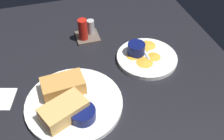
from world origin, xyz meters
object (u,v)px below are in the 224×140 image
at_px(spoon_by_gravy_ramekin, 143,48).
at_px(sandwich_half_far, 64,111).
at_px(plate_sandwich_main, 74,103).
at_px(condiment_caddy, 86,31).
at_px(sandwich_half_near, 63,86).
at_px(plate_chips_companion, 147,58).
at_px(ramekin_light_gravy, 136,48).
at_px(ramekin_dark_sauce, 83,114).
at_px(spoon_by_dark_ramekin, 70,106).

bearing_deg(spoon_by_gravy_ramekin, sandwich_half_far, -145.34).
relative_size(plate_sandwich_main, condiment_caddy, 3.14).
height_order(sandwich_half_near, spoon_by_gravy_ramekin, sandwich_half_near).
relative_size(sandwich_half_near, plate_chips_companion, 0.63).
distance_m(sandwich_half_near, ramekin_light_gravy, 0.30).
relative_size(ramekin_dark_sauce, condiment_caddy, 0.79).
bearing_deg(spoon_by_gravy_ramekin, condiment_caddy, 142.71).
relative_size(plate_sandwich_main, ramekin_light_gravy, 4.72).
bearing_deg(plate_chips_companion, condiment_caddy, 134.20).
bearing_deg(sandwich_half_far, plate_chips_companion, 28.89).
relative_size(plate_chips_companion, spoon_by_gravy_ramekin, 2.22).
bearing_deg(ramekin_dark_sauce, ramekin_light_gravy, 43.06).
height_order(sandwich_half_near, ramekin_light_gravy, sandwich_half_near).
height_order(plate_sandwich_main, plate_chips_companion, same).
relative_size(plate_sandwich_main, sandwich_half_near, 2.17).
bearing_deg(ramekin_light_gravy, sandwich_half_far, -144.75).
bearing_deg(plate_sandwich_main, spoon_by_gravy_ramekin, 31.80).
relative_size(plate_sandwich_main, spoon_by_gravy_ramekin, 3.01).
bearing_deg(spoon_by_gravy_ramekin, spoon_by_dark_ramekin, -147.30).
xyz_separation_m(plate_chips_companion, spoon_by_gravy_ramekin, (0.00, 0.05, 0.01)).
distance_m(sandwich_half_far, condiment_caddy, 0.40).
relative_size(plate_sandwich_main, plate_chips_companion, 1.36).
xyz_separation_m(sandwich_half_far, condiment_caddy, (0.14, 0.37, -0.01)).
distance_m(sandwich_half_far, ramekin_light_gravy, 0.36).
distance_m(ramekin_dark_sauce, spoon_by_dark_ramekin, 0.06).
distance_m(sandwich_half_near, condiment_caddy, 0.30).
height_order(sandwich_half_far, condiment_caddy, condiment_caddy).
relative_size(ramekin_light_gravy, spoon_by_gravy_ramekin, 0.64).
bearing_deg(plate_sandwich_main, sandwich_half_near, 112.51).
xyz_separation_m(sandwich_half_near, condiment_caddy, (0.13, 0.27, -0.01)).
distance_m(sandwich_half_near, plate_chips_companion, 0.33).
bearing_deg(sandwich_half_far, sandwich_half_near, 82.51).
height_order(sandwich_half_near, spoon_by_dark_ramekin, sandwich_half_near).
xyz_separation_m(plate_chips_companion, ramekin_light_gravy, (-0.03, 0.03, 0.03)).
height_order(spoon_by_dark_ramekin, plate_chips_companion, spoon_by_dark_ramekin).
relative_size(spoon_by_gravy_ramekin, condiment_caddy, 1.04).
relative_size(plate_chips_companion, ramekin_light_gravy, 3.48).
distance_m(plate_sandwich_main, spoon_by_gravy_ramekin, 0.35).
height_order(ramekin_dark_sauce, condiment_caddy, condiment_caddy).
bearing_deg(sandwich_half_near, condiment_caddy, 64.29).
distance_m(plate_chips_companion, spoon_by_gravy_ramekin, 0.05).
height_order(plate_chips_companion, spoon_by_gravy_ramekin, spoon_by_gravy_ramekin).
xyz_separation_m(plate_sandwich_main, sandwich_half_near, (-0.02, 0.05, 0.03)).
bearing_deg(condiment_caddy, spoon_by_gravy_ramekin, -37.29).
xyz_separation_m(sandwich_half_far, ramekin_dark_sauce, (0.05, -0.02, -0.01)).
bearing_deg(ramekin_light_gravy, ramekin_dark_sauce, -136.94).
xyz_separation_m(sandwich_half_near, ramekin_light_gravy, (0.28, 0.11, -0.00)).
relative_size(ramekin_dark_sauce, spoon_by_gravy_ramekin, 0.75).
height_order(plate_sandwich_main, sandwich_half_far, sandwich_half_far).
relative_size(sandwich_half_far, spoon_by_gravy_ramekin, 1.51).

